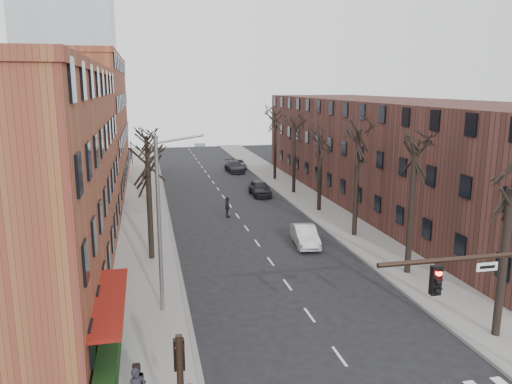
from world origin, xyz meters
TOP-DOWN VIEW (x-y plane):
  - sidewalk_left at (-8.00, 35.00)m, footprint 4.00×90.00m
  - sidewalk_right at (8.00, 35.00)m, footprint 4.00×90.00m
  - building_left_far at (-16.00, 44.00)m, footprint 12.00×28.00m
  - building_right at (16.00, 30.00)m, footprint 12.00×50.00m
  - awning_left at (-9.40, 6.00)m, footprint 1.20×7.00m
  - hedge at (-9.50, 5.00)m, footprint 0.80×6.00m
  - tree_right_a at (7.60, 4.00)m, footprint 5.20×5.20m
  - tree_right_b at (7.60, 12.00)m, footprint 5.20×5.20m
  - tree_right_c at (7.60, 20.00)m, footprint 5.20×5.20m
  - tree_right_d at (7.60, 28.00)m, footprint 5.20×5.20m
  - tree_right_e at (7.60, 36.00)m, footprint 5.20×5.20m
  - tree_right_f at (7.60, 44.00)m, footprint 5.20×5.20m
  - tree_left_a at (-7.60, 18.00)m, footprint 5.20×5.20m
  - tree_left_b at (-7.60, 34.00)m, footprint 5.20×5.20m
  - streetlight at (-7.03, 10.00)m, footprint 2.45×0.22m
  - silver_sedan at (3.27, 18.83)m, footprint 2.02×4.48m
  - parked_car_near at (3.83, 35.78)m, footprint 1.89×4.61m
  - parked_car_mid at (3.80, 50.68)m, footprint 2.30×5.06m
  - parked_car_far at (4.74, 53.39)m, footprint 2.42×4.66m
  - pedestrian_crossing at (-0.94, 27.72)m, footprint 0.82×1.15m

SIDE VIEW (x-z plane):
  - awning_left at x=-9.40m, z-range -0.07..0.07m
  - tree_right_a at x=7.60m, z-range -5.00..5.00m
  - tree_right_b at x=7.60m, z-range -5.40..5.40m
  - tree_right_c at x=7.60m, z-range -5.80..5.80m
  - tree_right_d at x=7.60m, z-range -5.00..5.00m
  - tree_right_e at x=7.60m, z-range -5.40..5.40m
  - tree_right_f at x=7.60m, z-range -5.80..5.80m
  - tree_left_a at x=-7.60m, z-range -4.75..4.75m
  - tree_left_b at x=-7.60m, z-range -4.75..4.75m
  - sidewalk_left at x=-8.00m, z-range 0.00..0.15m
  - sidewalk_right at x=8.00m, z-range 0.00..0.15m
  - parked_car_far at x=4.74m, z-range 0.00..1.25m
  - hedge at x=-9.50m, z-range 0.15..1.15m
  - silver_sedan at x=3.27m, z-range 0.00..1.43m
  - parked_car_mid at x=3.80m, z-range 0.00..1.44m
  - parked_car_near at x=3.83m, z-range 0.00..1.57m
  - pedestrian_crossing at x=-0.94m, z-range 0.00..1.82m
  - building_right at x=16.00m, z-range 0.00..10.00m
  - streetlight at x=-7.03m, z-range 0.50..9.53m
  - building_left_far at x=-16.00m, z-range 0.00..14.00m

